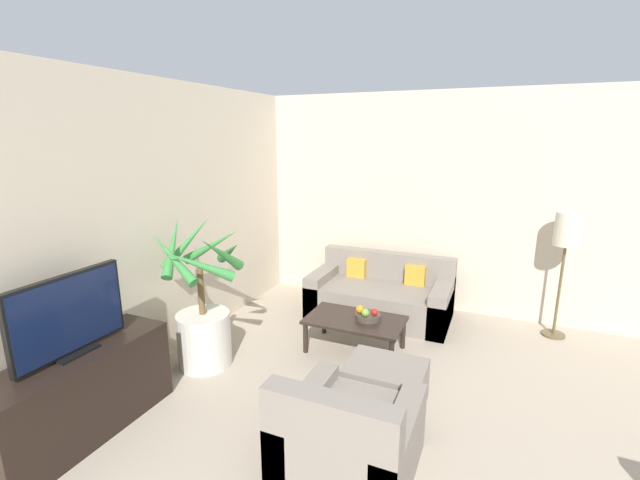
% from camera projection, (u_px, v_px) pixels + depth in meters
% --- Properties ---
extents(wall_back, '(7.93, 0.06, 2.70)m').
position_uv_depth(wall_back, '(519.00, 209.00, 4.94)').
color(wall_back, beige).
rests_on(wall_back, ground_plane).
extents(wall_left, '(0.06, 7.46, 2.70)m').
position_uv_depth(wall_left, '(103.00, 238.00, 3.55)').
color(wall_left, beige).
rests_on(wall_left, ground_plane).
extents(tv_console, '(0.46, 1.35, 0.66)m').
position_uv_depth(tv_console, '(80.00, 394.00, 3.14)').
color(tv_console, black).
rests_on(tv_console, ground_plane).
extents(television, '(0.18, 0.85, 0.59)m').
position_uv_depth(television, '(69.00, 315.00, 2.99)').
color(television, black).
rests_on(television, tv_console).
extents(potted_palm, '(0.83, 0.92, 1.45)m').
position_uv_depth(potted_palm, '(203.00, 318.00, 4.08)').
color(potted_palm, beige).
rests_on(potted_palm, ground_plane).
extents(sofa_loveseat, '(1.68, 0.86, 0.73)m').
position_uv_depth(sofa_loveseat, '(380.00, 296.00, 5.27)').
color(sofa_loveseat, gray).
rests_on(sofa_loveseat, ground_plane).
extents(floor_lamp, '(0.26, 0.26, 1.40)m').
position_uv_depth(floor_lamp, '(567.00, 237.00, 4.51)').
color(floor_lamp, brown).
rests_on(floor_lamp, ground_plane).
extents(coffee_table, '(0.99, 0.58, 0.35)m').
position_uv_depth(coffee_table, '(355.00, 323.00, 4.39)').
color(coffee_table, black).
rests_on(coffee_table, ground_plane).
extents(fruit_bowl, '(0.27, 0.27, 0.05)m').
position_uv_depth(fruit_bowl, '(368.00, 316.00, 4.37)').
color(fruit_bowl, '#42382D').
rests_on(fruit_bowl, coffee_table).
extents(apple_red, '(0.07, 0.07, 0.07)m').
position_uv_depth(apple_red, '(375.00, 312.00, 4.32)').
color(apple_red, red).
rests_on(apple_red, fruit_bowl).
extents(apple_green, '(0.08, 0.08, 0.08)m').
position_uv_depth(apple_green, '(365.00, 313.00, 4.29)').
color(apple_green, olive).
rests_on(apple_green, fruit_bowl).
extents(orange_fruit, '(0.08, 0.08, 0.08)m').
position_uv_depth(orange_fruit, '(360.00, 309.00, 4.38)').
color(orange_fruit, orange).
rests_on(orange_fruit, fruit_bowl).
extents(armchair, '(0.82, 0.88, 0.78)m').
position_uv_depth(armchair, '(348.00, 442.00, 2.76)').
color(armchair, gray).
rests_on(armchair, ground_plane).
extents(ottoman, '(0.63, 0.49, 0.36)m').
position_uv_depth(ottoman, '(385.00, 385.00, 3.52)').
color(ottoman, gray).
rests_on(ottoman, ground_plane).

